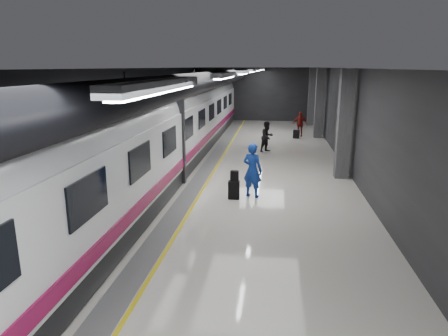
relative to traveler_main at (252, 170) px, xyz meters
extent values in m
plane|color=beige|center=(-0.97, 1.08, -0.98)|extent=(40.00, 40.00, 0.00)
cube|color=black|center=(-0.97, 1.08, 3.52)|extent=(10.00, 40.00, 0.02)
cube|color=#28282B|center=(-0.97, 21.08, 1.27)|extent=(10.00, 0.02, 4.50)
cube|color=#28282B|center=(-5.97, 1.08, 1.27)|extent=(0.02, 40.00, 4.50)
cube|color=#28282B|center=(4.03, 1.08, 1.27)|extent=(0.02, 40.00, 4.50)
cube|color=slate|center=(-2.32, 1.08, -0.98)|extent=(0.65, 39.80, 0.01)
cube|color=yellow|center=(-1.92, 1.08, -0.98)|extent=(0.10, 39.80, 0.01)
cylinder|color=black|center=(-2.27, 1.08, 2.97)|extent=(0.80, 38.00, 0.80)
cube|color=silver|center=(-0.37, -9.92, 3.42)|extent=(0.22, 2.60, 0.10)
cube|color=silver|center=(-0.37, -4.92, 3.42)|extent=(0.22, 2.60, 0.10)
cube|color=silver|center=(-0.37, 0.08, 3.42)|extent=(0.22, 2.60, 0.10)
cube|color=silver|center=(-0.37, 5.08, 3.42)|extent=(0.22, 2.60, 0.10)
cube|color=silver|center=(-0.37, 10.08, 3.42)|extent=(0.22, 2.60, 0.10)
cube|color=silver|center=(-0.37, 15.08, 3.42)|extent=(0.22, 2.60, 0.10)
cube|color=silver|center=(-0.37, 19.08, 3.42)|extent=(0.22, 2.60, 0.10)
cube|color=#515154|center=(3.58, 3.08, 1.27)|extent=(0.55, 0.55, 4.50)
cube|color=#515154|center=(3.58, 13.08, 1.27)|extent=(0.55, 0.55, 4.50)
cube|color=#515154|center=(3.58, 19.08, 1.27)|extent=(0.55, 0.55, 4.50)
cube|color=black|center=(-4.22, 1.08, -0.63)|extent=(2.80, 38.00, 0.60)
cube|color=white|center=(-4.22, 1.08, 0.77)|extent=(2.90, 38.00, 2.20)
cylinder|color=white|center=(-4.22, 1.08, 1.72)|extent=(2.80, 38.00, 2.80)
cube|color=maroon|center=(-2.75, 1.08, -0.03)|extent=(0.04, 38.00, 0.35)
cube|color=black|center=(-4.22, 1.08, 1.02)|extent=(3.05, 0.25, 3.80)
cube|color=black|center=(-2.75, -6.92, 1.17)|extent=(0.05, 1.60, 0.85)
cube|color=black|center=(-2.75, -3.92, 1.17)|extent=(0.05, 1.60, 0.85)
cube|color=black|center=(-2.75, -0.92, 1.17)|extent=(0.05, 1.60, 0.85)
cube|color=black|center=(-2.75, 2.08, 1.17)|extent=(0.05, 1.60, 0.85)
cube|color=black|center=(-2.75, 5.08, 1.17)|extent=(0.05, 1.60, 0.85)
cube|color=black|center=(-2.75, 8.08, 1.17)|extent=(0.05, 1.60, 0.85)
cube|color=black|center=(-2.75, 11.08, 1.17)|extent=(0.05, 1.60, 0.85)
cube|color=black|center=(-2.75, 14.08, 1.17)|extent=(0.05, 1.60, 0.85)
cube|color=black|center=(-2.75, 17.08, 1.17)|extent=(0.05, 1.60, 0.85)
imported|color=#1842B5|center=(0.00, 0.00, 0.00)|extent=(0.84, 0.71, 1.97)
cube|color=black|center=(-0.63, -0.34, -0.66)|extent=(0.41, 0.26, 0.65)
cube|color=black|center=(-0.61, -0.33, -0.14)|extent=(0.29, 0.17, 0.38)
imported|color=black|center=(0.34, 7.97, -0.15)|extent=(1.03, 1.03, 1.68)
imported|color=maroon|center=(2.40, 13.38, -0.16)|extent=(1.01, 0.53, 1.65)
cube|color=black|center=(2.15, 12.48, -0.71)|extent=(0.43, 0.34, 0.55)
camera|label=1|loc=(0.75, -13.78, 3.59)|focal=32.00mm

